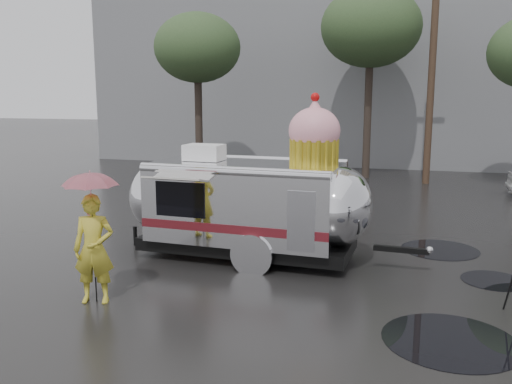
% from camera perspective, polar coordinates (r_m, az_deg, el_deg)
% --- Properties ---
extents(ground, '(120.00, 120.00, 0.00)m').
position_cam_1_polar(ground, '(9.79, 4.92, -11.46)').
color(ground, black).
rests_on(ground, ground).
extents(puddles, '(2.64, 6.88, 0.01)m').
position_cam_1_polar(puddles, '(11.03, 20.07, -9.51)').
color(puddles, black).
rests_on(puddles, ground).
extents(grey_building, '(22.00, 12.00, 13.00)m').
position_cam_1_polar(grey_building, '(33.55, 5.94, 15.18)').
color(grey_building, slate).
rests_on(grey_building, ground).
extents(utility_pole, '(1.60, 0.28, 9.00)m').
position_cam_1_polar(utility_pole, '(22.99, 18.04, 12.30)').
color(utility_pole, '#473323').
rests_on(utility_pole, ground).
extents(tree_left, '(3.64, 3.64, 6.95)m').
position_cam_1_polar(tree_left, '(23.66, -6.19, 14.77)').
color(tree_left, '#382D26').
rests_on(tree_left, ground).
extents(tree_mid, '(4.20, 4.20, 8.03)m').
position_cam_1_polar(tree_mid, '(24.16, 12.00, 16.55)').
color(tree_mid, '#382D26').
rests_on(tree_mid, ground).
extents(barricade_row, '(4.30, 0.80, 1.00)m').
position_cam_1_polar(barricade_row, '(20.47, -5.26, 1.55)').
color(barricade_row, '#473323').
rests_on(barricade_row, ground).
extents(airstream_trailer, '(6.91, 2.72, 3.72)m').
position_cam_1_polar(airstream_trailer, '(11.99, -0.54, -0.84)').
color(airstream_trailer, silver).
rests_on(airstream_trailer, ground).
extents(person_left, '(0.79, 0.63, 1.93)m').
position_cam_1_polar(person_left, '(9.88, -16.70, -5.77)').
color(person_left, gold).
rests_on(person_left, ground).
extents(umbrella_pink, '(1.17, 1.17, 2.35)m').
position_cam_1_polar(umbrella_pink, '(9.66, -17.00, -0.15)').
color(umbrella_pink, pink).
rests_on(umbrella_pink, ground).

